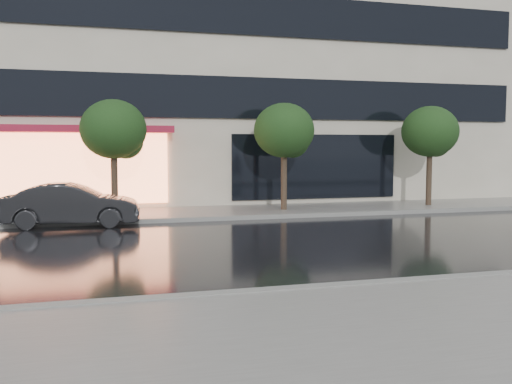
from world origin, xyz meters
name	(u,v)px	position (x,y,z in m)	size (l,w,h in m)	color
ground	(301,280)	(0.00, 0.00, 0.00)	(120.00, 120.00, 0.00)	black
sidewalk_near	(387,332)	(0.00, -3.25, 0.06)	(60.00, 4.50, 0.12)	slate
sidewalk_far	(202,213)	(0.00, 10.25, 0.06)	(60.00, 3.50, 0.12)	slate
curb_near	(321,289)	(0.00, -1.00, 0.07)	(60.00, 0.25, 0.14)	gray
curb_far	(211,219)	(0.00, 8.50, 0.07)	(60.00, 0.25, 0.14)	gray
office_building	(171,7)	(0.00, 17.97, 9.00)	(30.00, 12.76, 18.00)	beige
bg_building_right	(495,73)	(26.00, 28.00, 8.00)	(12.00, 12.00, 16.00)	#4C4C54
tree_mid_west	(115,131)	(-2.94, 10.03, 2.92)	(2.20, 2.20, 3.99)	#33261C
tree_mid_east	(285,133)	(3.06, 10.03, 2.92)	(2.20, 2.20, 3.99)	#33261C
tree_far_east	(431,133)	(9.06, 10.03, 2.92)	(2.20, 2.20, 3.99)	#33261C
parked_car	(72,205)	(-4.31, 8.30, 0.66)	(1.40, 4.01, 1.32)	black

